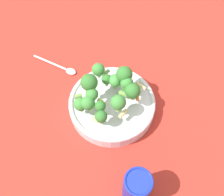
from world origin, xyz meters
name	(u,v)px	position (x,y,z in m)	size (l,w,h in m)	color
ground_plane	(112,108)	(0.00, 0.00, 0.00)	(3.00, 3.00, 0.00)	#B72D23
bowl	(112,104)	(0.00, 0.00, 0.02)	(0.26, 0.26, 0.04)	silver
pasta_salad	(109,89)	(0.00, -0.01, 0.10)	(0.19, 0.21, 0.10)	#8CB766
cup	(137,187)	(0.25, 0.07, 0.06)	(0.07, 0.07, 0.11)	#192DAD
spoon	(62,68)	(-0.15, -0.17, 0.01)	(0.09, 0.16, 0.01)	silver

